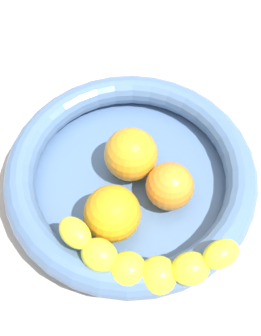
{
  "coord_description": "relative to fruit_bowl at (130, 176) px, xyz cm",
  "views": [
    {
      "loc": [
        -26.42,
        -0.61,
        50.65
      ],
      "look_at": [
        0.0,
        0.0,
        7.67
      ],
      "focal_mm": 45.35,
      "sensor_mm": 36.0,
      "label": 1
    }
  ],
  "objects": [
    {
      "name": "banana_draped_left",
      "position": [
        -11.83,
        -1.71,
        2.47
      ],
      "size": [
        8.03,
        19.8,
        5.71
      ],
      "color": "yellow",
      "rests_on": "fruit_bowl"
    },
    {
      "name": "fruit_bowl",
      "position": [
        0.0,
        0.0,
        0.0
      ],
      "size": [
        30.59,
        30.59,
        5.43
      ],
      "color": "#4D6B95",
      "rests_on": "kitchen_counter"
    },
    {
      "name": "orange_front",
      "position": [
        1.76,
        0.11,
        2.13
      ],
      "size": [
        6.54,
        6.54,
        6.54
      ],
      "primitive_type": "sphere",
      "color": "orange",
      "rests_on": "fruit_bowl"
    },
    {
      "name": "kitchen_counter",
      "position": [
        0.0,
        0.0,
        -4.31
      ],
      "size": [
        120.0,
        120.0,
        3.0
      ],
      "primitive_type": "cube",
      "color": "#B4A798",
      "rests_on": "ground"
    },
    {
      "name": "orange_mid_right",
      "position": [
        -6.13,
        1.89,
        2.08
      ],
      "size": [
        6.45,
        6.45,
        6.45
      ],
      "primitive_type": "sphere",
      "color": "orange",
      "rests_on": "fruit_bowl"
    },
    {
      "name": "orange_mid_left",
      "position": [
        -2.3,
        -4.63,
        1.7
      ],
      "size": [
        5.68,
        5.68,
        5.68
      ],
      "primitive_type": "sphere",
      "color": "orange",
      "rests_on": "fruit_bowl"
    }
  ]
}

